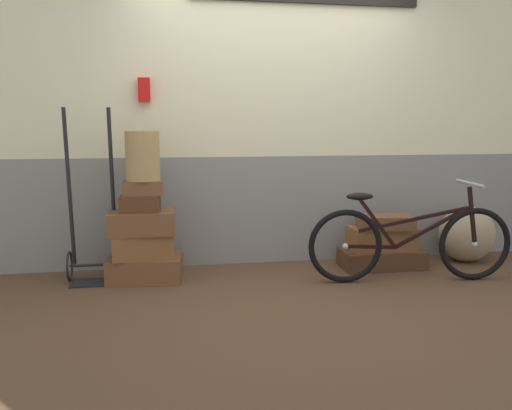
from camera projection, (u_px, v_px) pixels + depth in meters
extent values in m
cube|color=#513823|center=(292.00, 289.00, 4.24)|extent=(9.08, 5.20, 0.06)
cube|color=gray|center=(271.00, 208.00, 4.99)|extent=(7.08, 0.20, 0.99)
cube|color=beige|center=(272.00, 52.00, 4.77)|extent=(7.08, 0.20, 1.87)
cube|color=red|center=(144.00, 90.00, 4.49)|extent=(0.10, 0.08, 0.20)
cube|color=brown|center=(146.00, 268.00, 4.39)|extent=(0.64, 0.48, 0.20)
cube|color=brown|center=(142.00, 245.00, 4.34)|extent=(0.52, 0.37, 0.20)
cube|color=brown|center=(141.00, 222.00, 4.31)|extent=(0.55, 0.37, 0.18)
cube|color=#4C2D19|center=(140.00, 203.00, 4.27)|extent=(0.33, 0.25, 0.13)
cube|color=brown|center=(143.00, 188.00, 4.28)|extent=(0.32, 0.24, 0.12)
cube|color=#4C2D19|center=(382.00, 258.00, 4.77)|extent=(0.74, 0.38, 0.16)
cube|color=brown|center=(382.00, 238.00, 4.74)|extent=(0.58, 0.32, 0.21)
cube|color=brown|center=(385.00, 222.00, 4.67)|extent=(0.50, 0.33, 0.12)
cylinder|color=#A8844C|center=(143.00, 156.00, 4.24)|extent=(0.27, 0.27, 0.40)
torus|color=black|center=(70.00, 266.00, 4.35)|extent=(0.02, 0.25, 0.25)
torus|color=black|center=(119.00, 264.00, 4.42)|extent=(0.02, 0.25, 0.25)
cylinder|color=black|center=(95.00, 265.00, 4.38)|extent=(0.40, 0.02, 0.02)
cylinder|color=black|center=(69.00, 188.00, 4.25)|extent=(0.03, 0.16, 1.29)
cylinder|color=black|center=(112.00, 187.00, 4.31)|extent=(0.03, 0.16, 1.29)
cube|color=black|center=(94.00, 282.00, 4.29)|extent=(0.36, 0.22, 0.02)
ellipsoid|color=#9E8966|center=(467.00, 234.00, 4.96)|extent=(0.52, 0.45, 0.52)
torus|color=black|center=(345.00, 246.00, 4.28)|extent=(0.61, 0.11, 0.61)
sphere|color=#B2B2B7|center=(345.00, 246.00, 4.28)|extent=(0.05, 0.05, 0.05)
torus|color=black|center=(475.00, 244.00, 4.35)|extent=(0.61, 0.11, 0.61)
sphere|color=#B2B2B7|center=(475.00, 244.00, 4.35)|extent=(0.05, 0.05, 0.05)
cube|color=black|center=(432.00, 227.00, 4.30)|extent=(0.61, 0.09, 0.35)
cube|color=black|center=(377.00, 223.00, 4.27)|extent=(0.33, 0.06, 0.42)
cube|color=black|center=(370.00, 247.00, 4.29)|extent=(0.41, 0.07, 0.04)
cube|color=black|center=(414.00, 219.00, 4.28)|extent=(0.91, 0.12, 0.21)
cube|color=black|center=(472.00, 216.00, 4.31)|extent=(0.11, 0.04, 0.48)
ellipsoid|color=black|center=(360.00, 196.00, 4.22)|extent=(0.23, 0.11, 0.06)
cylinder|color=#A5A5AD|center=(470.00, 183.00, 4.27)|extent=(0.07, 0.46, 0.02)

